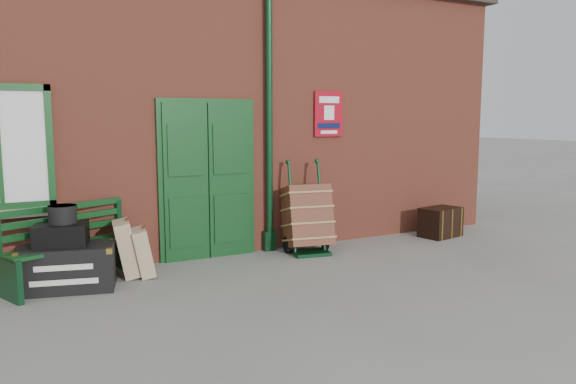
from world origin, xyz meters
TOP-DOWN VIEW (x-y plane):
  - ground at (0.00, 0.00)m, footprint 80.00×80.00m
  - station_building at (-0.00, 3.49)m, footprint 10.30×4.30m
  - bench at (-2.20, 1.01)m, footprint 1.68×1.08m
  - houdini_trunk at (-2.28, 0.80)m, footprint 1.16×0.82m
  - strongbox at (-2.33, 0.80)m, footprint 0.66×0.55m
  - hatbox at (-2.30, 0.83)m, footprint 0.38×0.38m
  - suitcase_back at (-1.55, 1.04)m, footprint 0.39×0.54m
  - suitcase_front at (-1.37, 0.94)m, footprint 0.35×0.48m
  - porter_trolley at (1.10, 1.08)m, footprint 0.76×0.81m
  - dark_trunk at (3.64, 0.99)m, footprint 0.76×0.57m

SIDE VIEW (x-z plane):
  - ground at x=0.00m, z-range 0.00..0.00m
  - dark_trunk at x=3.64m, z-range 0.00..0.49m
  - houdini_trunk at x=-2.28m, z-range 0.00..0.52m
  - suitcase_front at x=-1.37m, z-range 0.00..0.62m
  - suitcase_back at x=-1.55m, z-range 0.00..0.72m
  - bench at x=-2.20m, z-range 0.00..1.00m
  - porter_trolley at x=1.10m, z-range -0.15..1.19m
  - strongbox at x=-2.33m, z-range 0.52..0.78m
  - hatbox at x=-2.30m, z-range 0.78..0.99m
  - station_building at x=0.00m, z-range -0.02..4.34m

